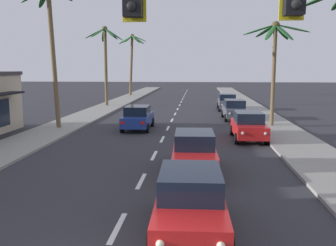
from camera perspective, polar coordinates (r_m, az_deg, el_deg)
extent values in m
cube|color=gray|center=(27.17, 16.58, -0.90)|extent=(3.20, 110.00, 0.14)
cube|color=gray|center=(28.38, -15.94, -0.49)|extent=(3.20, 110.00, 0.14)
cube|color=silver|center=(10.60, -7.77, -15.67)|extent=(0.16, 2.00, 0.01)
cube|color=silver|center=(14.51, -4.15, -8.89)|extent=(0.16, 2.00, 0.01)
cube|color=silver|center=(18.56, -2.15, -5.00)|extent=(0.16, 2.00, 0.01)
cube|color=silver|center=(22.68, -0.89, -2.52)|extent=(0.16, 2.00, 0.01)
cube|color=silver|center=(26.84, -0.01, -0.80)|extent=(0.16, 2.00, 0.01)
cube|color=silver|center=(31.03, 0.62, 0.46)|extent=(0.16, 2.00, 0.01)
cube|color=silver|center=(35.22, 1.11, 1.42)|extent=(0.16, 2.00, 0.01)
cube|color=silver|center=(39.43, 1.49, 2.17)|extent=(0.16, 2.00, 0.01)
cube|color=silver|center=(43.64, 1.80, 2.78)|extent=(0.16, 2.00, 0.01)
cube|color=silver|center=(47.86, 2.05, 3.28)|extent=(0.16, 2.00, 0.01)
cube|color=silver|center=(52.08, 2.27, 3.70)|extent=(0.16, 2.00, 0.01)
cube|color=silver|center=(56.30, 2.45, 4.06)|extent=(0.16, 2.00, 0.01)
cube|color=silver|center=(60.53, 2.60, 4.37)|extent=(0.16, 2.00, 0.01)
cube|color=silver|center=(64.76, 2.74, 4.63)|extent=(0.16, 2.00, 0.01)
cube|color=silver|center=(68.99, 2.86, 4.87)|extent=(0.16, 2.00, 0.01)
cube|color=silver|center=(73.22, 2.97, 5.07)|extent=(0.16, 2.00, 0.01)
sphere|color=black|center=(6.64, 19.16, 16.93)|extent=(0.17, 0.17, 0.17)
sphere|color=black|center=(6.55, -5.66, 17.46)|extent=(0.17, 0.17, 0.17)
cube|color=red|center=(9.95, 3.45, -13.04)|extent=(1.85, 4.34, 0.72)
cube|color=black|center=(9.86, 3.49, -9.05)|extent=(1.65, 2.23, 0.64)
cylinder|color=black|center=(11.44, 7.86, -12.11)|extent=(0.23, 0.64, 0.64)
cylinder|color=black|center=(11.43, -0.99, -12.04)|extent=(0.23, 0.64, 0.64)
sphere|color=#F9EFC6|center=(7.96, 8.16, -18.23)|extent=(0.18, 0.18, 0.18)
sphere|color=#F9EFC6|center=(7.96, -1.25, -18.16)|extent=(0.18, 0.18, 0.18)
cube|color=red|center=(11.98, 6.65, -8.81)|extent=(0.24, 0.07, 0.20)
cube|color=red|center=(11.97, 0.26, -8.76)|extent=(0.24, 0.07, 0.20)
cube|color=red|center=(15.58, 4.07, -5.09)|extent=(1.88, 4.35, 0.72)
cube|color=black|center=(15.58, 4.08, -2.53)|extent=(1.66, 2.24, 0.64)
cylinder|color=black|center=(14.34, 7.63, -7.83)|extent=(0.24, 0.65, 0.64)
cylinder|color=black|center=(14.31, 0.66, -7.79)|extent=(0.24, 0.65, 0.64)
cylinder|color=black|center=(17.08, 6.88, -5.16)|extent=(0.24, 0.65, 0.64)
cylinder|color=black|center=(17.05, 1.06, -5.12)|extent=(0.24, 0.65, 0.64)
sphere|color=#F9EFC6|center=(13.48, 6.88, -6.93)|extent=(0.18, 0.18, 0.18)
sphere|color=#F9EFC6|center=(13.46, 1.57, -6.90)|extent=(0.18, 0.18, 0.18)
cube|color=red|center=(17.69, 6.09, -3.15)|extent=(0.24, 0.07, 0.20)
cube|color=red|center=(17.67, 1.81, -3.12)|extent=(0.24, 0.07, 0.20)
cube|color=navy|center=(26.42, -4.65, 0.51)|extent=(1.76, 4.30, 0.72)
cube|color=black|center=(26.19, -4.72, 1.94)|extent=(1.60, 2.20, 0.64)
cylinder|color=black|center=(28.00, -5.92, 0.20)|extent=(0.22, 0.64, 0.64)
cylinder|color=black|center=(27.74, -2.41, 0.16)|extent=(0.22, 0.64, 0.64)
cylinder|color=black|center=(25.25, -7.09, -0.72)|extent=(0.22, 0.64, 0.64)
cylinder|color=black|center=(24.96, -3.21, -0.78)|extent=(0.22, 0.64, 0.64)
sphere|color=#B2B2AD|center=(28.64, -5.18, 1.28)|extent=(0.18, 0.18, 0.18)
sphere|color=#B2B2AD|center=(28.45, -2.72, 1.26)|extent=(0.18, 0.18, 0.18)
cube|color=red|center=(24.43, -7.00, 0.06)|extent=(0.24, 0.06, 0.20)
cube|color=red|center=(24.19, -3.94, 0.02)|extent=(0.24, 0.06, 0.20)
cube|color=#4C515B|center=(31.79, 10.21, 1.75)|extent=(1.87, 4.34, 0.72)
cube|color=black|center=(31.87, 10.21, 2.99)|extent=(1.66, 2.24, 0.64)
cylinder|color=black|center=(30.56, 12.12, 0.75)|extent=(0.24, 0.65, 0.64)
cylinder|color=black|center=(30.34, 8.90, 0.78)|extent=(0.24, 0.65, 0.64)
cylinder|color=black|center=(33.35, 11.37, 1.40)|extent=(0.24, 0.65, 0.64)
cylinder|color=black|center=(33.14, 8.42, 1.43)|extent=(0.24, 0.65, 0.64)
sphere|color=#B2B2AD|center=(29.73, 11.90, 1.40)|extent=(0.18, 0.18, 0.18)
sphere|color=#B2B2AD|center=(29.57, 9.53, 1.42)|extent=(0.18, 0.18, 0.18)
cube|color=red|center=(33.99, 10.88, 2.33)|extent=(0.24, 0.07, 0.20)
cube|color=red|center=(33.84, 8.66, 2.36)|extent=(0.24, 0.07, 0.20)
cube|color=#4C515B|center=(38.89, 9.10, 2.98)|extent=(1.79, 4.31, 0.72)
cube|color=black|center=(38.98, 9.11, 4.00)|extent=(1.61, 2.21, 0.64)
cylinder|color=black|center=(37.59, 10.55, 2.21)|extent=(0.22, 0.64, 0.64)
cylinder|color=black|center=(37.47, 7.92, 2.25)|extent=(0.22, 0.64, 0.64)
cylinder|color=black|center=(40.40, 10.17, 2.65)|extent=(0.22, 0.64, 0.64)
cylinder|color=black|center=(40.28, 7.72, 2.68)|extent=(0.22, 0.64, 0.64)
sphere|color=#B2B2AD|center=(36.78, 10.30, 2.77)|extent=(0.18, 0.18, 0.18)
sphere|color=#B2B2AD|center=(36.69, 8.37, 2.80)|extent=(0.18, 0.18, 0.18)
cube|color=red|center=(41.08, 9.81, 3.39)|extent=(0.24, 0.06, 0.20)
cube|color=red|center=(40.99, 7.97, 3.42)|extent=(0.24, 0.06, 0.20)
cube|color=red|center=(23.03, 12.31, -0.84)|extent=(1.79, 4.31, 0.72)
cube|color=black|center=(23.08, 12.31, 0.89)|extent=(1.62, 2.21, 0.64)
cylinder|color=black|center=(21.86, 15.04, -2.39)|extent=(0.23, 0.64, 0.64)
cylinder|color=black|center=(21.60, 10.53, -2.37)|extent=(0.23, 0.64, 0.64)
cylinder|color=black|center=(24.61, 13.81, -1.15)|extent=(0.23, 0.64, 0.64)
cylinder|color=black|center=(24.38, 9.81, -1.12)|extent=(0.23, 0.64, 0.64)
sphere|color=#B2B2AD|center=(21.01, 14.81, -1.59)|extent=(0.18, 0.18, 0.18)
sphere|color=#B2B2AD|center=(20.82, 11.46, -1.57)|extent=(0.18, 0.18, 0.18)
cube|color=red|center=(25.23, 13.12, 0.17)|extent=(0.24, 0.06, 0.20)
cube|color=red|center=(25.06, 10.13, 0.20)|extent=(0.24, 0.06, 0.20)
cylinder|color=brown|center=(27.31, -17.21, 9.12)|extent=(0.66, 0.31, 9.63)
cylinder|color=brown|center=(42.51, -9.55, 8.30)|extent=(0.38, 0.34, 8.58)
ellipsoid|color=#1E5123|center=(42.21, -8.37, 13.38)|extent=(2.26, 0.87, 1.47)
ellipsoid|color=#1E5123|center=(43.58, -8.72, 13.39)|extent=(1.37, 2.31, 1.20)
ellipsoid|color=#1E5123|center=(43.75, -9.87, 13.18)|extent=(1.16, 2.24, 1.45)
ellipsoid|color=#1E5123|center=(43.04, -11.21, 13.39)|extent=(2.38, 0.53, 1.21)
ellipsoid|color=#1E5123|center=(41.82, -10.73, 13.52)|extent=(1.36, 2.28, 1.26)
ellipsoid|color=#1E5123|center=(41.66, -8.98, 13.65)|extent=(1.85, 2.07, 1.16)
sphere|color=#4C4223|center=(42.73, -9.73, 14.13)|extent=(0.60, 0.60, 0.60)
cylinder|color=brown|center=(58.01, -5.68, 8.66)|extent=(0.80, 0.38, 9.14)
ellipsoid|color=#2D702D|center=(57.84, -4.43, 12.84)|extent=(2.34, 0.65, 1.07)
ellipsoid|color=#2D702D|center=(58.68, -4.61, 12.65)|extent=(1.94, 1.73, 1.31)
ellipsoid|color=#2D702D|center=(59.08, -4.93, 12.72)|extent=(1.26, 2.27, 1.11)
ellipsoid|color=#2D702D|center=(59.10, -6.14, 12.75)|extent=(1.88, 1.98, 1.02)
ellipsoid|color=#2D702D|center=(58.47, -6.53, 12.61)|extent=(2.20, 0.70, 1.38)
ellipsoid|color=#2D702D|center=(58.13, -6.59, 12.63)|extent=(2.20, 0.80, 1.39)
ellipsoid|color=#2D702D|center=(57.36, -6.28, 12.73)|extent=(1.53, 2.07, 1.31)
ellipsoid|color=#2D702D|center=(56.99, -5.35, 13.10)|extent=(1.16, 2.41, 0.67)
ellipsoid|color=#2D702D|center=(57.45, -4.74, 12.69)|extent=(2.04, 1.46, 1.41)
sphere|color=#4C4223|center=(58.18, -5.54, 13.22)|extent=(0.60, 0.60, 0.60)
cylinder|color=brown|center=(28.06, 15.94, 6.74)|extent=(0.29, 0.28, 7.28)
ellipsoid|color=#1E5123|center=(28.21, 18.69, 13.64)|extent=(2.42, 0.86, 0.73)
ellipsoid|color=#1E5123|center=(29.19, 17.15, 13.20)|extent=(1.66, 2.10, 1.05)
ellipsoid|color=#1E5123|center=(29.09, 14.76, 13.52)|extent=(1.44, 2.28, 0.84)
ellipsoid|color=#1E5123|center=(27.91, 13.86, 13.76)|extent=(2.38, 0.54, 0.86)
ellipsoid|color=#1E5123|center=(27.16, 15.54, 13.33)|extent=(1.38, 2.10, 1.34)
ellipsoid|color=#1E5123|center=(27.30, 17.45, 13.21)|extent=(1.19, 2.15, 1.36)
sphere|color=#4C4223|center=(28.21, 16.25, 14.25)|extent=(0.60, 0.60, 0.60)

